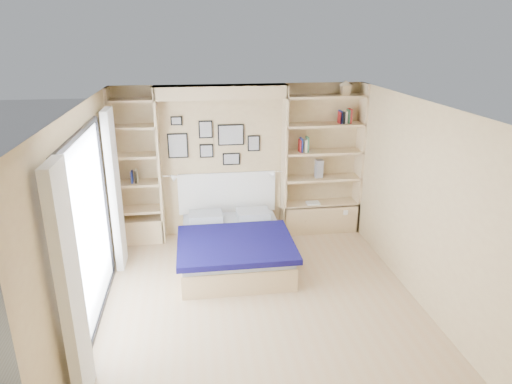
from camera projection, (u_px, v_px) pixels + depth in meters
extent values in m
plane|color=tan|center=(260.00, 302.00, 5.82)|extent=(4.50, 4.50, 0.00)
plane|color=tan|center=(240.00, 161.00, 7.51)|extent=(4.00, 0.00, 4.00)
plane|color=tan|center=(307.00, 327.00, 3.31)|extent=(4.00, 0.00, 4.00)
plane|color=tan|center=(86.00, 221.00, 5.14)|extent=(0.00, 4.50, 4.50)
plane|color=tan|center=(419.00, 203.00, 5.67)|extent=(0.00, 4.50, 4.50)
plane|color=white|center=(261.00, 106.00, 4.99)|extent=(4.50, 4.50, 0.00)
cube|color=tan|center=(159.00, 167.00, 7.17)|extent=(0.04, 0.35, 2.50)
cube|color=tan|center=(284.00, 162.00, 7.43)|extent=(0.04, 0.35, 2.50)
cube|color=tan|center=(221.00, 92.00, 6.92)|extent=(2.00, 0.35, 0.20)
cube|color=tan|center=(359.00, 159.00, 7.60)|extent=(0.04, 0.35, 2.50)
cube|color=tan|center=(115.00, 169.00, 7.08)|extent=(0.04, 0.35, 2.50)
cube|color=tan|center=(320.00, 217.00, 7.85)|extent=(1.30, 0.35, 0.50)
cube|color=tan|center=(142.00, 229.00, 7.48)|extent=(0.70, 0.35, 0.40)
cube|color=black|center=(77.00, 136.00, 4.82)|extent=(0.04, 2.08, 0.06)
cube|color=black|center=(101.00, 313.00, 5.55)|extent=(0.04, 2.08, 0.06)
cube|color=black|center=(68.00, 278.00, 4.24)|extent=(0.04, 0.06, 2.20)
cube|color=black|center=(105.00, 202.00, 6.15)|extent=(0.04, 0.06, 2.20)
cube|color=silver|center=(89.00, 231.00, 5.19)|extent=(0.01, 2.00, 2.20)
cube|color=white|center=(70.00, 289.00, 3.98)|extent=(0.10, 0.45, 2.30)
cube|color=white|center=(115.00, 191.00, 6.41)|extent=(0.10, 0.45, 2.30)
cube|color=tan|center=(321.00, 203.00, 7.77)|extent=(1.30, 0.35, 0.04)
cube|color=tan|center=(322.00, 178.00, 7.62)|extent=(1.30, 0.35, 0.04)
cube|color=tan|center=(323.00, 152.00, 7.47)|extent=(1.30, 0.35, 0.04)
cube|color=tan|center=(325.00, 125.00, 7.32)|extent=(1.30, 0.35, 0.04)
cube|color=tan|center=(326.00, 97.00, 7.17)|extent=(1.30, 0.35, 0.04)
cube|color=tan|center=(141.00, 210.00, 7.36)|extent=(0.70, 0.35, 0.04)
cube|color=tan|center=(138.00, 183.00, 7.21)|extent=(0.70, 0.35, 0.04)
cube|color=tan|center=(136.00, 156.00, 7.06)|extent=(0.70, 0.35, 0.04)
cube|color=tan|center=(133.00, 127.00, 6.91)|extent=(0.70, 0.35, 0.04)
cube|color=tan|center=(131.00, 100.00, 6.78)|extent=(0.70, 0.35, 0.04)
cube|color=tan|center=(234.00, 252.00, 6.79)|extent=(1.52, 1.90, 0.33)
cube|color=#A6ACB5|center=(234.00, 239.00, 6.72)|extent=(1.48, 1.86, 0.10)
cube|color=#0E0B44|center=(236.00, 244.00, 6.39)|extent=(1.62, 1.33, 0.08)
cube|color=#A6ACB5|center=(206.00, 216.00, 7.24)|extent=(0.52, 0.38, 0.12)
cube|color=#A6ACB5|center=(253.00, 214.00, 7.34)|extent=(0.52, 0.38, 0.12)
cube|color=white|center=(227.00, 193.00, 7.62)|extent=(1.62, 0.04, 0.70)
cube|color=black|center=(178.00, 146.00, 7.25)|extent=(0.32, 0.02, 0.40)
cube|color=gray|center=(178.00, 146.00, 7.24)|extent=(0.28, 0.01, 0.36)
cube|color=black|center=(206.00, 129.00, 7.23)|extent=(0.22, 0.02, 0.28)
cube|color=gray|center=(206.00, 130.00, 7.22)|extent=(0.18, 0.01, 0.24)
cube|color=black|center=(206.00, 151.00, 7.34)|extent=(0.22, 0.02, 0.22)
cube|color=gray|center=(206.00, 151.00, 7.33)|extent=(0.18, 0.01, 0.18)
cube|color=black|center=(231.00, 135.00, 7.31)|extent=(0.42, 0.02, 0.34)
cube|color=gray|center=(231.00, 135.00, 7.30)|extent=(0.38, 0.01, 0.30)
cube|color=black|center=(231.00, 159.00, 7.45)|extent=(0.28, 0.02, 0.20)
cube|color=gray|center=(231.00, 159.00, 7.44)|extent=(0.24, 0.01, 0.16)
cube|color=black|center=(254.00, 143.00, 7.41)|extent=(0.20, 0.02, 0.26)
cube|color=gray|center=(254.00, 143.00, 7.40)|extent=(0.16, 0.01, 0.22)
cube|color=black|center=(176.00, 121.00, 7.12)|extent=(0.18, 0.02, 0.14)
cube|color=gray|center=(176.00, 121.00, 7.11)|extent=(0.14, 0.01, 0.10)
cylinder|color=silver|center=(169.00, 176.00, 7.16)|extent=(0.20, 0.02, 0.02)
cone|color=white|center=(175.00, 177.00, 7.18)|extent=(0.13, 0.12, 0.15)
cylinder|color=silver|center=(276.00, 172.00, 7.39)|extent=(0.20, 0.02, 0.02)
cone|color=white|center=(270.00, 173.00, 7.38)|extent=(0.13, 0.12, 0.15)
cube|color=#A51E1E|center=(300.00, 146.00, 7.37)|extent=(0.02, 0.15, 0.20)
cube|color=navy|center=(301.00, 145.00, 7.37)|extent=(0.03, 0.15, 0.23)
cube|color=#BFB28C|center=(305.00, 145.00, 7.38)|extent=(0.04, 0.15, 0.21)
cube|color=#26593F|center=(307.00, 144.00, 7.38)|extent=(0.03, 0.15, 0.24)
cube|color=#A51E1E|center=(340.00, 117.00, 7.31)|extent=(0.02, 0.15, 0.19)
cube|color=navy|center=(340.00, 117.00, 7.31)|extent=(0.03, 0.15, 0.21)
cube|color=black|center=(343.00, 117.00, 7.32)|extent=(0.03, 0.15, 0.19)
cube|color=#BFB28C|center=(345.00, 117.00, 7.32)|extent=(0.04, 0.15, 0.19)
cube|color=#295636|center=(348.00, 116.00, 7.32)|extent=(0.03, 0.15, 0.22)
cube|color=#A51E1E|center=(350.00, 116.00, 7.32)|extent=(0.03, 0.15, 0.23)
cube|color=navy|center=(132.00, 177.00, 7.16)|extent=(0.02, 0.15, 0.19)
cube|color=black|center=(136.00, 176.00, 7.16)|extent=(0.03, 0.15, 0.20)
cube|color=#BFB28C|center=(137.00, 176.00, 7.16)|extent=(0.03, 0.15, 0.21)
cube|color=tan|center=(345.00, 90.00, 7.17)|extent=(0.13, 0.13, 0.15)
cone|color=tan|center=(346.00, 83.00, 7.14)|extent=(0.20, 0.20, 0.08)
cube|color=slate|center=(319.00, 169.00, 7.55)|extent=(0.12, 0.12, 0.30)
cube|color=white|center=(313.00, 203.00, 7.69)|extent=(0.22, 0.16, 0.03)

